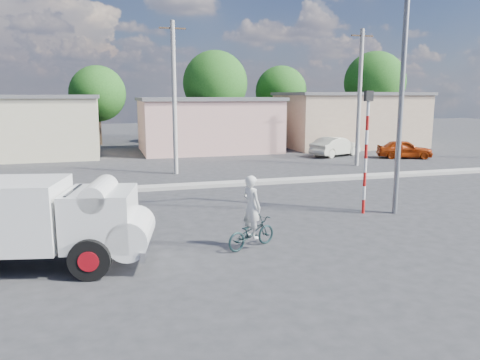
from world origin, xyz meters
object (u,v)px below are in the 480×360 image
object	(u,v)px
traffic_pole	(366,142)
bicycle	(251,233)
truck	(40,220)
streetlight	(399,73)
car_cream	(335,147)
cyclist	(251,217)
car_red	(404,149)

from	to	relation	value
traffic_pole	bicycle	bearing A→B (deg)	-153.18
truck	streetlight	bearing A→B (deg)	22.76
truck	bicycle	distance (m)	5.47
truck	streetlight	world-z (taller)	streetlight
bicycle	car_cream	distance (m)	21.05
bicycle	car_cream	world-z (taller)	car_cream
bicycle	streetlight	distance (m)	7.84
truck	cyclist	size ratio (longest dim) A/B	3.18
traffic_pole	streetlight	size ratio (longest dim) A/B	0.48
bicycle	cyclist	distance (m)	0.44
bicycle	car_red	world-z (taller)	car_red
car_cream	streetlight	world-z (taller)	streetlight
traffic_pole	streetlight	distance (m)	2.56
cyclist	car_cream	xyz separation A→B (m)	(11.73, 17.48, -0.21)
streetlight	truck	bearing A→B (deg)	-168.92
cyclist	streetlight	bearing A→B (deg)	-93.58
car_cream	car_red	distance (m)	4.60
bicycle	car_red	size ratio (longest dim) A/B	0.46
traffic_pole	car_red	bearing A→B (deg)	49.81
car_cream	streetlight	distance (m)	16.83
cyclist	streetlight	size ratio (longest dim) A/B	0.19
cyclist	bicycle	bearing A→B (deg)	-0.00
bicycle	car_cream	xyz separation A→B (m)	(11.73, 17.48, 0.23)
traffic_pole	streetlight	bearing A→B (deg)	-17.73
car_cream	bicycle	bearing A→B (deg)	121.61
bicycle	cyclist	bearing A→B (deg)	-0.00
streetlight	car_red	bearing A→B (deg)	53.05
truck	cyclist	world-z (taller)	truck
car_red	streetlight	distance (m)	16.71
car_red	bicycle	bearing A→B (deg)	155.79
car_cream	streetlight	xyz separation A→B (m)	(-5.74, -15.23, 4.29)
bicycle	truck	bearing A→B (deg)	65.57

